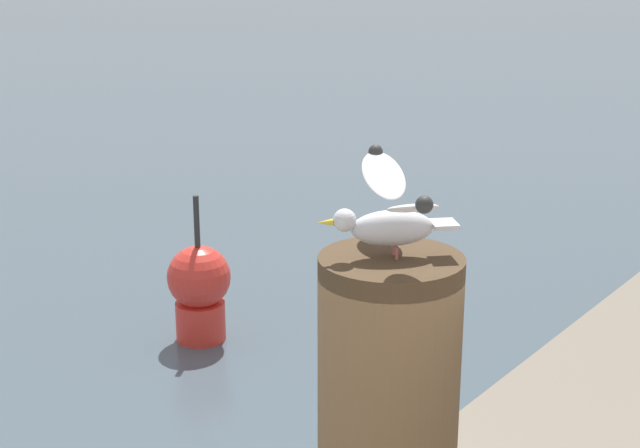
% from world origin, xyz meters
% --- Properties ---
extents(mooring_post, '(0.41, 0.41, 1.10)m').
position_xyz_m(mooring_post, '(1.12, -0.39, 2.01)').
color(mooring_post, '#4C3823').
rests_on(mooring_post, harbor_quay).
extents(seagull, '(0.51, 0.52, 0.26)m').
position_xyz_m(seagull, '(1.12, -0.39, 2.69)').
color(seagull, '#C66660').
rests_on(seagull, mooring_post).
extents(channel_buoy, '(0.56, 0.56, 1.33)m').
position_xyz_m(channel_buoy, '(4.48, 3.78, 0.48)').
color(channel_buoy, red).
rests_on(channel_buoy, ground_plane).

